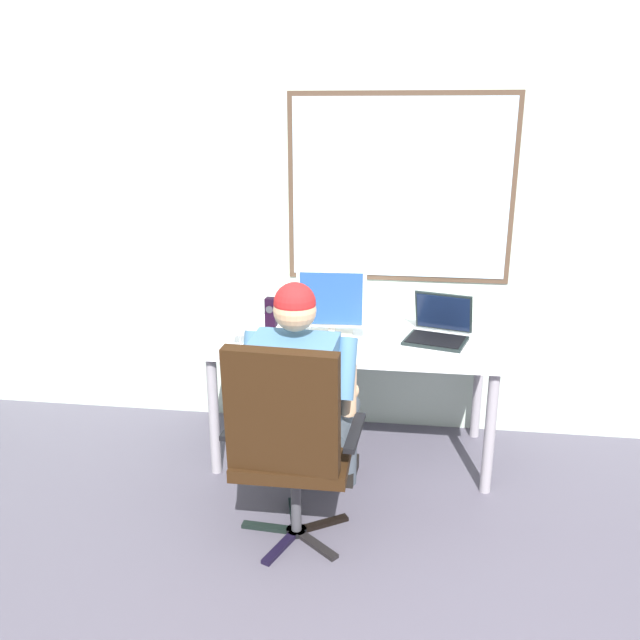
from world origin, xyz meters
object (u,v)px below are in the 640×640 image
Objects in this scene: desk at (354,353)px; desk_speaker at (271,312)px; cd_case at (270,344)px; laptop at (439,327)px; wine_glass at (240,329)px; crt_monitor at (332,299)px; office_chair at (289,437)px; person_seated at (303,396)px.

desk is 9.33× the size of desk_speaker.
desk is at bearing 21.41° from cd_case.
wine_glass is at bearing -166.36° from laptop.
wine_glass is at bearing -162.30° from desk.
crt_monitor is 2.33× the size of desk_speaker.
laptop is (0.68, 0.99, 0.21)m from office_chair.
person_seated is at bearing -95.42° from crt_monitor.
office_chair is 7.15× the size of cd_case.
cd_case is at bearing -158.59° from desk.
office_chair is at bearing -124.44° from laptop.
office_chair is at bearing -74.33° from desk_speaker.
desk_speaker is at bearing 73.94° from wine_glass.
office_chair reaches higher than desk_speaker.
person_seated reaches higher than desk.
office_chair is at bearing -72.37° from cd_case.
office_chair is 0.83× the size of person_seated.
laptop is at bearing 14.81° from cd_case.
wine_glass reaches higher than desk.
office_chair is at bearing -102.64° from desk.
office_chair is 0.80m from cd_case.
desk_speaker is at bearing 101.05° from cd_case.
desk is 4.00× the size of crt_monitor.
desk is 0.95m from office_chair.
crt_monitor is at bearing 29.13° from cd_case.
laptop is 0.99m from desk_speaker.
wine_glass is 0.76× the size of desk_speaker.
wine_glass is (-0.48, -0.20, -0.13)m from crt_monitor.
wine_glass is (-0.42, 0.45, 0.17)m from person_seated.
office_chair is 5.93× the size of desk_speaker.
person_seated is 9.36× the size of wine_glass.
desk is 0.67m from person_seated.
cd_case is (-0.92, -0.24, -0.06)m from laptop.
office_chair is 2.55× the size of laptop.
office_chair is at bearing -94.82° from crt_monitor.
laptop is 2.33× the size of desk_speaker.
desk is at bearing -171.79° from laptop.
person_seated is at bearing -68.24° from desk_speaker.
office_chair is 1.22m from laptop.
desk_speaker is (-0.51, 0.15, 0.17)m from desk.
desk_speaker is at bearing 174.99° from laptop.
desk is 0.49m from cd_case.
desk is at bearing 73.53° from person_seated.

